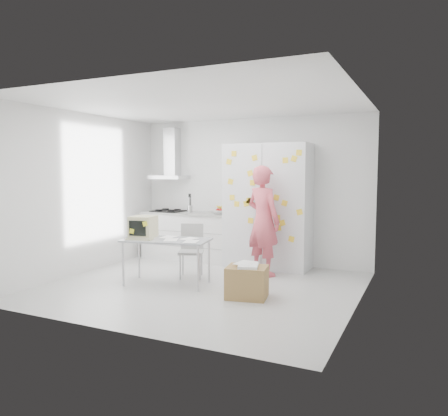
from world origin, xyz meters
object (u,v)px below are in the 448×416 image
at_px(chair, 192,247).
at_px(person, 263,221).
at_px(cardboard_box, 247,282).
at_px(desk, 151,233).

bearing_deg(chair, person, 7.61).
bearing_deg(chair, cardboard_box, -52.69).
distance_m(desk, chair, 0.76).
bearing_deg(desk, person, 30.85).
relative_size(desk, cardboard_box, 2.27).
bearing_deg(person, desk, 65.51).
bearing_deg(person, cardboard_box, 125.43).
distance_m(person, cardboard_box, 1.52).
bearing_deg(chair, desk, -144.28).
bearing_deg(cardboard_box, desk, 175.60).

